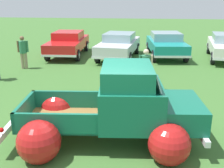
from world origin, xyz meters
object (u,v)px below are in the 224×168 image
(vintage_pickup_truck, at_px, (120,112))
(spectator_1, at_px, (23,50))
(show_car_0, at_px, (68,42))
(show_car_1, at_px, (119,44))
(show_car_2, at_px, (166,44))
(spectator_2, at_px, (146,67))

(vintage_pickup_truck, xyz_separation_m, spectator_1, (-5.34, 6.51, 0.16))
(spectator_1, bearing_deg, show_car_0, 143.23)
(vintage_pickup_truck, distance_m, show_car_0, 10.69)
(show_car_0, height_order, spectator_1, spectator_1)
(show_car_1, relative_size, show_car_2, 1.08)
(show_car_2, bearing_deg, vintage_pickup_truck, -16.00)
(vintage_pickup_truck, bearing_deg, spectator_2, 76.07)
(spectator_1, distance_m, spectator_2, 6.50)
(show_car_0, bearing_deg, spectator_1, -23.87)
(show_car_2, height_order, spectator_1, spectator_1)
(show_car_0, xyz_separation_m, spectator_2, (4.64, -5.99, 0.11))
(show_car_2, bearing_deg, show_car_1, -83.73)
(vintage_pickup_truck, relative_size, spectator_2, 3.00)
(spectator_1, relative_size, spectator_2, 1.02)
(show_car_0, distance_m, show_car_1, 3.14)
(spectator_2, bearing_deg, show_car_1, -176.74)
(show_car_1, xyz_separation_m, spectator_1, (-4.44, -3.05, 0.13))
(show_car_0, bearing_deg, vintage_pickup_truck, 19.50)
(show_car_2, bearing_deg, spectator_1, -68.86)
(show_car_0, height_order, show_car_1, same)
(show_car_0, bearing_deg, show_car_2, 89.78)
(spectator_2, bearing_deg, vintage_pickup_truck, -20.88)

